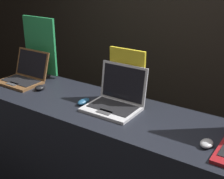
% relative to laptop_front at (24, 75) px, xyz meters
% --- Properties ---
extents(wall_back, '(8.00, 0.05, 2.80)m').
position_rel_laptop_front_xyz_m(wall_back, '(0.92, 1.36, 0.35)').
color(wall_back, black).
rests_on(wall_back, ground_plane).
extents(display_counter, '(2.27, 0.61, 0.99)m').
position_rel_laptop_front_xyz_m(display_counter, '(0.92, -0.05, -0.55)').
color(display_counter, black).
rests_on(display_counter, ground_plane).
extents(laptop_front, '(0.35, 0.32, 0.25)m').
position_rel_laptop_front_xyz_m(laptop_front, '(0.00, 0.00, 0.00)').
color(laptop_front, brown).
rests_on(laptop_front, display_counter).
extents(mouse_front, '(0.07, 0.09, 0.04)m').
position_rel_laptop_front_xyz_m(mouse_front, '(0.24, -0.06, -0.04)').
color(mouse_front, black).
rests_on(mouse_front, display_counter).
extents(promo_stand_front, '(0.35, 0.07, 0.52)m').
position_rel_laptop_front_xyz_m(promo_stand_front, '(0.00, 0.20, 0.19)').
color(promo_stand_front, black).
rests_on(promo_stand_front, display_counter).
extents(laptop_middle, '(0.36, 0.31, 0.29)m').
position_rel_laptop_front_xyz_m(laptop_middle, '(0.93, -0.00, 0.01)').
color(laptop_middle, '#B7B7BC').
rests_on(laptop_middle, display_counter).
extents(mouse_middle, '(0.06, 0.12, 0.04)m').
position_rel_laptop_front_xyz_m(mouse_middle, '(0.70, -0.08, -0.04)').
color(mouse_middle, navy).
rests_on(mouse_middle, display_counter).
extents(promo_stand_middle, '(0.28, 0.07, 0.39)m').
position_rel_laptop_front_xyz_m(promo_stand_middle, '(0.93, 0.14, 0.12)').
color(promo_stand_middle, black).
rests_on(promo_stand_middle, display_counter).
extents(mouse_back, '(0.07, 0.09, 0.04)m').
position_rel_laptop_front_xyz_m(mouse_back, '(1.60, -0.14, -0.04)').
color(mouse_back, '#B2B2B7').
rests_on(mouse_back, display_counter).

